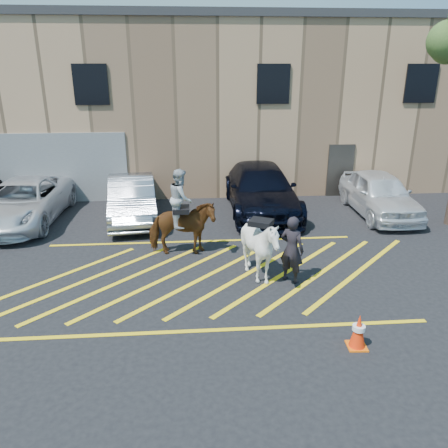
{
  "coord_description": "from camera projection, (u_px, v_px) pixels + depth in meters",
  "views": [
    {
      "loc": [
        -0.32,
        -10.71,
        5.29
      ],
      "look_at": [
        0.54,
        0.2,
        1.3
      ],
      "focal_mm": 35.0,
      "sensor_mm": 36.0,
      "label": 1
    }
  ],
  "objects": [
    {
      "name": "ground",
      "position": [
        205.0,
        272.0,
        11.86
      ],
      "size": [
        90.0,
        90.0,
        0.0
      ],
      "primitive_type": "plane",
      "color": "black",
      "rests_on": "ground"
    },
    {
      "name": "car_white_pickup",
      "position": [
        23.0,
        202.0,
        15.38
      ],
      "size": [
        2.61,
        5.42,
        1.49
      ],
      "primitive_type": "imported",
      "rotation": [
        0.0,
        0.0,
        -0.03
      ],
      "color": "silver",
      "rests_on": "ground"
    },
    {
      "name": "car_silver_sedan",
      "position": [
        132.0,
        198.0,
        15.77
      ],
      "size": [
        2.16,
        4.77,
        1.52
      ],
      "primitive_type": "imported",
      "rotation": [
        0.0,
        0.0,
        0.12
      ],
      "color": "gray",
      "rests_on": "ground"
    },
    {
      "name": "car_blue_suv",
      "position": [
        261.0,
        189.0,
        16.5
      ],
      "size": [
        2.44,
        5.97,
        1.73
      ],
      "primitive_type": "imported",
      "rotation": [
        0.0,
        0.0,
        0.0
      ],
      "color": "black",
      "rests_on": "ground"
    },
    {
      "name": "car_white_suv",
      "position": [
        379.0,
        194.0,
        16.23
      ],
      "size": [
        1.94,
        4.69,
        1.59
      ],
      "primitive_type": "imported",
      "rotation": [
        0.0,
        0.0,
        -0.01
      ],
      "color": "white",
      "rests_on": "ground"
    },
    {
      "name": "handler",
      "position": [
        292.0,
        249.0,
        11.08
      ],
      "size": [
        0.77,
        0.74,
        1.77
      ],
      "primitive_type": "imported",
      "rotation": [
        0.0,
        0.0,
        2.45
      ],
      "color": "black",
      "rests_on": "ground"
    },
    {
      "name": "warehouse",
      "position": [
        195.0,
        100.0,
        21.85
      ],
      "size": [
        32.42,
        10.2,
        7.3
      ],
      "color": "tan",
      "rests_on": "ground"
    },
    {
      "name": "hatching_zone",
      "position": [
        205.0,
        277.0,
        11.58
      ],
      "size": [
        12.6,
        5.12,
        0.01
      ],
      "color": "yellow",
      "rests_on": "ground"
    },
    {
      "name": "mounted_bay",
      "position": [
        182.0,
        221.0,
        12.62
      ],
      "size": [
        1.97,
        0.92,
        2.58
      ],
      "color": "#583614",
      "rests_on": "ground"
    },
    {
      "name": "saddled_white",
      "position": [
        260.0,
        248.0,
        11.14
      ],
      "size": [
        2.02,
        2.1,
        1.78
      ],
      "color": "white",
      "rests_on": "ground"
    },
    {
      "name": "traffic_cone",
      "position": [
        358.0,
        331.0,
        8.58
      ],
      "size": [
        0.4,
        0.4,
        0.73
      ],
      "color": "#FF640A",
      "rests_on": "ground"
    }
  ]
}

